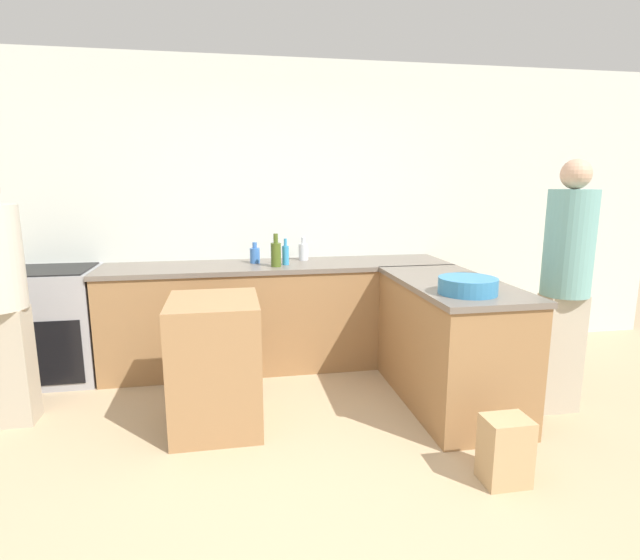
# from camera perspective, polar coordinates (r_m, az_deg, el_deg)

# --- Properties ---
(ground_plane) EXTENTS (14.00, 14.00, 0.00)m
(ground_plane) POSITION_cam_1_polar(r_m,az_deg,el_deg) (2.89, -0.29, -23.19)
(ground_plane) COLOR tan
(wall_back) EXTENTS (8.00, 0.06, 2.70)m
(wall_back) POSITION_cam_1_polar(r_m,az_deg,el_deg) (4.69, -5.35, 7.74)
(wall_back) COLOR silver
(wall_back) RESTS_ON ground_plane
(counter_back) EXTENTS (3.02, 0.67, 0.92)m
(counter_back) POSITION_cam_1_polar(r_m,az_deg,el_deg) (4.48, -4.74, -3.93)
(counter_back) COLOR olive
(counter_back) RESTS_ON ground_plane
(counter_peninsula) EXTENTS (0.69, 1.41, 0.92)m
(counter_peninsula) POSITION_cam_1_polar(r_m,az_deg,el_deg) (3.84, 14.56, -6.90)
(counter_peninsula) COLOR olive
(counter_peninsula) RESTS_ON ground_plane
(range_oven) EXTENTS (0.74, 0.64, 0.93)m
(range_oven) POSITION_cam_1_polar(r_m,az_deg,el_deg) (4.70, -28.33, -4.53)
(range_oven) COLOR #99999E
(range_oven) RESTS_ON ground_plane
(island_table) EXTENTS (0.58, 0.66, 0.88)m
(island_table) POSITION_cam_1_polar(r_m,az_deg,el_deg) (3.44, -11.86, -9.33)
(island_table) COLOR #997047
(island_table) RESTS_ON ground_plane
(mixing_bowl) EXTENTS (0.38, 0.38, 0.11)m
(mixing_bowl) POSITION_cam_1_polar(r_m,az_deg,el_deg) (3.34, 16.53, -0.63)
(mixing_bowl) COLOR teal
(mixing_bowl) RESTS_ON counter_peninsula
(water_bottle_blue) EXTENTS (0.09, 0.09, 0.18)m
(water_bottle_blue) POSITION_cam_1_polar(r_m,az_deg,el_deg) (4.43, -7.45, 2.87)
(water_bottle_blue) COLOR #386BB7
(water_bottle_blue) RESTS_ON counter_back
(olive_oil_bottle) EXTENTS (0.09, 0.09, 0.28)m
(olive_oil_bottle) POSITION_cam_1_polar(r_m,az_deg,el_deg) (4.22, -5.06, 3.02)
(olive_oil_bottle) COLOR #475B1E
(olive_oil_bottle) RESTS_ON counter_back
(vinegar_bottle_clear) EXTENTS (0.09, 0.09, 0.21)m
(vinegar_bottle_clear) POSITION_cam_1_polar(r_m,az_deg,el_deg) (4.56, -1.91, 3.33)
(vinegar_bottle_clear) COLOR silver
(vinegar_bottle_clear) RESTS_ON counter_back
(dish_soap_bottle) EXTENTS (0.06, 0.06, 0.23)m
(dish_soap_bottle) POSITION_cam_1_polar(r_m,az_deg,el_deg) (4.30, -3.96, 2.93)
(dish_soap_bottle) COLOR #338CBF
(dish_soap_bottle) RESTS_ON counter_back
(person_at_peninsula) EXTENTS (0.33, 0.33, 1.78)m
(person_at_peninsula) POSITION_cam_1_polar(r_m,az_deg,el_deg) (3.85, 26.29, 0.17)
(person_at_peninsula) COLOR #ADA38E
(person_at_peninsula) RESTS_ON ground_plane
(paper_bag) EXTENTS (0.25, 0.19, 0.38)m
(paper_bag) POSITION_cam_1_polar(r_m,az_deg,el_deg) (3.05, 20.41, -17.80)
(paper_bag) COLOR tan
(paper_bag) RESTS_ON ground_plane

